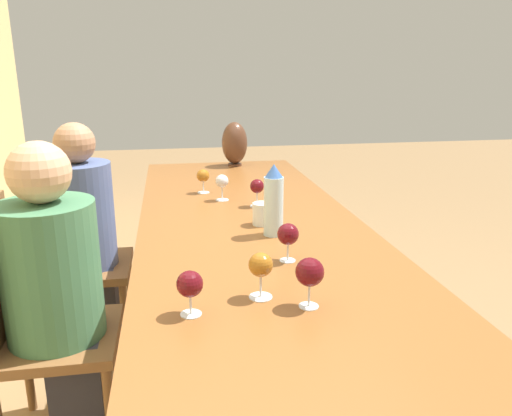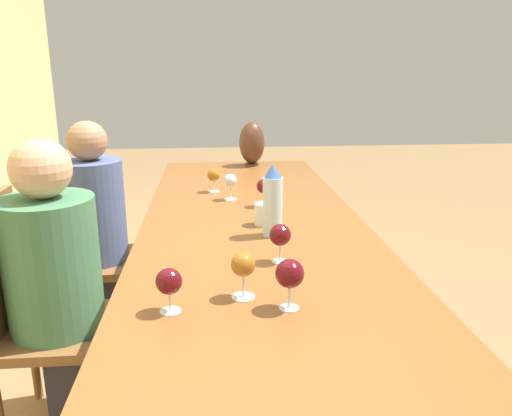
{
  "view_description": "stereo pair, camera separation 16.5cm",
  "coord_description": "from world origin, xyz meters",
  "px_view_note": "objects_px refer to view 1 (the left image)",
  "views": [
    {
      "loc": [
        -2.01,
        0.34,
        1.44
      ],
      "look_at": [
        -0.06,
        0.0,
        0.87
      ],
      "focal_mm": 35.0,
      "sensor_mm": 36.0,
      "label": 1
    },
    {
      "loc": [
        -2.03,
        0.18,
        1.44
      ],
      "look_at": [
        -0.06,
        0.0,
        0.87
      ],
      "focal_mm": 35.0,
      "sensor_mm": 36.0,
      "label": 2
    }
  ],
  "objects_px": {
    "wine_glass_1": "(288,235)",
    "chair_far": "(70,254)",
    "water_bottle": "(274,201)",
    "water_tumbler": "(262,214)",
    "wine_glass_3": "(203,176)",
    "wine_glass_7": "(310,273)",
    "person_near": "(57,290)",
    "wine_glass_5": "(190,285)",
    "person_far": "(86,230)",
    "wine_glass_0": "(257,187)",
    "chair_near": "(35,322)",
    "wine_glass_4": "(261,266)",
    "vase": "(235,143)",
    "wine_glass_6": "(222,182)"
  },
  "relations": [
    {
      "from": "wine_glass_3",
      "to": "wine_glass_7",
      "type": "xyz_separation_m",
      "value": [
        -1.38,
        -0.2,
        0.01
      ]
    },
    {
      "from": "wine_glass_3",
      "to": "person_far",
      "type": "relative_size",
      "value": 0.11
    },
    {
      "from": "wine_glass_7",
      "to": "person_near",
      "type": "distance_m",
      "value": 1.0
    },
    {
      "from": "water_tumbler",
      "to": "wine_glass_3",
      "type": "height_order",
      "value": "wine_glass_3"
    },
    {
      "from": "water_tumbler",
      "to": "wine_glass_0",
      "type": "relative_size",
      "value": 0.71
    },
    {
      "from": "wine_glass_4",
      "to": "wine_glass_5",
      "type": "height_order",
      "value": "wine_glass_4"
    },
    {
      "from": "wine_glass_3",
      "to": "chair_far",
      "type": "height_order",
      "value": "chair_far"
    },
    {
      "from": "water_tumbler",
      "to": "wine_glass_6",
      "type": "xyz_separation_m",
      "value": [
        0.43,
        0.13,
        0.05
      ]
    },
    {
      "from": "wine_glass_5",
      "to": "chair_near",
      "type": "height_order",
      "value": "chair_near"
    },
    {
      "from": "wine_glass_0",
      "to": "person_near",
      "type": "distance_m",
      "value": 1.02
    },
    {
      "from": "water_tumbler",
      "to": "person_far",
      "type": "distance_m",
      "value": 0.96
    },
    {
      "from": "wine_glass_3",
      "to": "chair_near",
      "type": "height_order",
      "value": "chair_near"
    },
    {
      "from": "chair_far",
      "to": "person_near",
      "type": "xyz_separation_m",
      "value": [
        -0.71,
        -0.09,
        0.12
      ]
    },
    {
      "from": "vase",
      "to": "wine_glass_1",
      "type": "distance_m",
      "value": 1.76
    },
    {
      "from": "vase",
      "to": "wine_glass_0",
      "type": "xyz_separation_m",
      "value": [
        -1.04,
        0.03,
        -0.06
      ]
    },
    {
      "from": "water_bottle",
      "to": "wine_glass_1",
      "type": "xyz_separation_m",
      "value": [
        -0.29,
        0.01,
        -0.04
      ]
    },
    {
      "from": "water_tumbler",
      "to": "person_near",
      "type": "distance_m",
      "value": 0.87
    },
    {
      "from": "water_tumbler",
      "to": "wine_glass_0",
      "type": "height_order",
      "value": "wine_glass_0"
    },
    {
      "from": "wine_glass_0",
      "to": "wine_glass_7",
      "type": "distance_m",
      "value": 1.07
    },
    {
      "from": "vase",
      "to": "wine_glass_0",
      "type": "relative_size",
      "value": 2.2
    },
    {
      "from": "wine_glass_1",
      "to": "wine_glass_5",
      "type": "xyz_separation_m",
      "value": [
        -0.34,
        0.36,
        -0.01
      ]
    },
    {
      "from": "water_tumbler",
      "to": "wine_glass_4",
      "type": "height_order",
      "value": "wine_glass_4"
    },
    {
      "from": "person_far",
      "to": "chair_far",
      "type": "bearing_deg",
      "value": 90.0
    },
    {
      "from": "vase",
      "to": "wine_glass_4",
      "type": "relative_size",
      "value": 2.11
    },
    {
      "from": "person_near",
      "to": "chair_near",
      "type": "bearing_deg",
      "value": 90.0
    },
    {
      "from": "water_tumbler",
      "to": "wine_glass_6",
      "type": "bearing_deg",
      "value": 16.36
    },
    {
      "from": "wine_glass_0",
      "to": "chair_near",
      "type": "distance_m",
      "value": 1.13
    },
    {
      "from": "chair_far",
      "to": "wine_glass_5",
      "type": "bearing_deg",
      "value": -155.54
    },
    {
      "from": "wine_glass_4",
      "to": "person_near",
      "type": "bearing_deg",
      "value": 55.9
    },
    {
      "from": "water_bottle",
      "to": "person_near",
      "type": "xyz_separation_m",
      "value": [
        -0.09,
        0.84,
        -0.28
      ]
    },
    {
      "from": "wine_glass_4",
      "to": "person_far",
      "type": "relative_size",
      "value": 0.12
    },
    {
      "from": "wine_glass_5",
      "to": "person_far",
      "type": "relative_size",
      "value": 0.11
    },
    {
      "from": "wine_glass_3",
      "to": "wine_glass_7",
      "type": "bearing_deg",
      "value": -171.67
    },
    {
      "from": "water_bottle",
      "to": "person_near",
      "type": "distance_m",
      "value": 0.89
    },
    {
      "from": "water_tumbler",
      "to": "wine_glass_5",
      "type": "bearing_deg",
      "value": 155.85
    },
    {
      "from": "wine_glass_1",
      "to": "chair_far",
      "type": "height_order",
      "value": "chair_far"
    },
    {
      "from": "wine_glass_1",
      "to": "wine_glass_6",
      "type": "bearing_deg",
      "value": 9.18
    },
    {
      "from": "wine_glass_7",
      "to": "water_bottle",
      "type": "bearing_deg",
      "value": -2.61
    },
    {
      "from": "wine_glass_5",
      "to": "chair_near",
      "type": "bearing_deg",
      "value": 46.61
    },
    {
      "from": "water_bottle",
      "to": "water_tumbler",
      "type": "bearing_deg",
      "value": 8.13
    },
    {
      "from": "wine_glass_3",
      "to": "chair_far",
      "type": "xyz_separation_m",
      "value": [
        -0.13,
        0.7,
        -0.35
      ]
    },
    {
      "from": "wine_glass_6",
      "to": "person_far",
      "type": "relative_size",
      "value": 0.11
    },
    {
      "from": "wine_glass_1",
      "to": "wine_glass_6",
      "type": "height_order",
      "value": "wine_glass_1"
    },
    {
      "from": "wine_glass_3",
      "to": "chair_near",
      "type": "distance_m",
      "value": 1.15
    },
    {
      "from": "water_tumbler",
      "to": "chair_far",
      "type": "distance_m",
      "value": 1.07
    },
    {
      "from": "vase",
      "to": "wine_glass_4",
      "type": "bearing_deg",
      "value": 174.62
    },
    {
      "from": "wine_glass_3",
      "to": "vase",
      "type": "bearing_deg",
      "value": -20.23
    },
    {
      "from": "water_bottle",
      "to": "wine_glass_0",
      "type": "relative_size",
      "value": 2.16
    },
    {
      "from": "wine_glass_4",
      "to": "wine_glass_0",
      "type": "bearing_deg",
      "value": -9.38
    },
    {
      "from": "person_far",
      "to": "wine_glass_7",
      "type": "bearing_deg",
      "value": -147.12
    }
  ]
}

